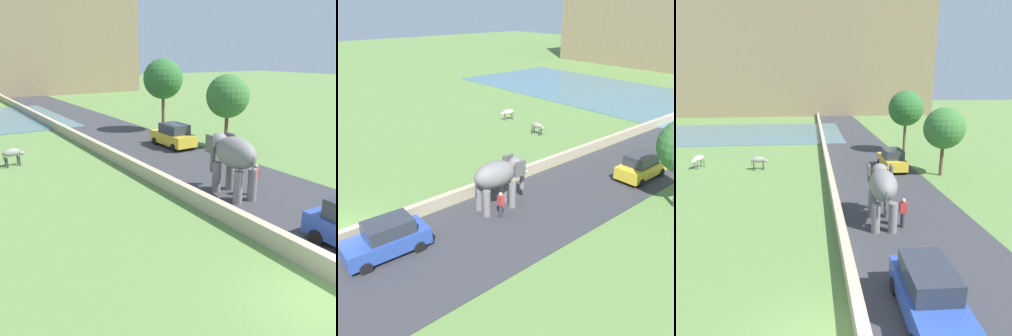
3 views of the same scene
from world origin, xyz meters
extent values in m
plane|color=#608442|center=(0.00, 0.00, 0.00)|extent=(220.00, 220.00, 0.00)
cube|color=#38383D|center=(5.00, 20.00, 0.03)|extent=(7.00, 120.00, 0.06)
cube|color=tan|center=(1.20, 18.00, 0.38)|extent=(0.40, 110.00, 0.75)
ellipsoid|color=slate|center=(3.42, 7.70, 2.24)|extent=(1.65, 2.82, 1.50)
cylinder|color=slate|center=(3.09, 8.62, 0.80)|extent=(0.44, 0.44, 1.60)
cylinder|color=slate|center=(3.93, 8.54, 0.80)|extent=(0.44, 0.44, 1.60)
cylinder|color=slate|center=(2.92, 6.87, 0.80)|extent=(0.44, 0.44, 1.60)
cylinder|color=slate|center=(3.76, 6.79, 0.80)|extent=(0.44, 0.44, 1.60)
ellipsoid|color=slate|center=(3.56, 9.12, 2.42)|extent=(1.08, 0.99, 1.10)
cube|color=#575454|center=(2.95, 9.04, 2.46)|extent=(0.19, 0.71, 0.90)
cube|color=#575454|center=(4.14, 8.92, 2.46)|extent=(0.19, 0.71, 0.90)
cylinder|color=slate|center=(3.60, 9.59, 1.54)|extent=(0.28, 0.28, 1.50)
cone|color=silver|center=(3.38, 9.54, 1.99)|extent=(0.17, 0.57, 0.17)
cone|color=silver|center=(3.82, 9.50, 1.99)|extent=(0.17, 0.57, 0.17)
cylinder|color=#575454|center=(3.30, 6.39, 1.89)|extent=(0.08, 0.08, 0.90)
cylinder|color=#33333D|center=(4.40, 7.26, 0.42)|extent=(0.22, 0.22, 0.85)
cube|color=#B73333|center=(4.40, 7.26, 1.13)|extent=(0.36, 0.22, 0.56)
sphere|color=tan|center=(4.40, 7.26, 1.52)|extent=(0.22, 0.22, 0.22)
cube|color=gold|center=(6.58, 17.98, 0.70)|extent=(1.71, 4.00, 0.80)
cube|color=#2D333D|center=(6.58, 17.78, 1.45)|extent=(1.45, 2.20, 0.70)
cylinder|color=black|center=(5.77, 19.28, 0.30)|extent=(0.18, 0.60, 0.60)
cylinder|color=black|center=(7.38, 19.28, 0.30)|extent=(0.18, 0.60, 0.60)
cylinder|color=black|center=(5.77, 16.68, 0.30)|extent=(0.18, 0.60, 0.60)
cylinder|color=black|center=(7.38, 16.68, 0.30)|extent=(0.18, 0.60, 0.60)
cylinder|color=black|center=(2.67, 2.34, 0.30)|extent=(0.20, 0.61, 0.60)
ellipsoid|color=gray|center=(-4.67, 19.05, 0.90)|extent=(1.16, 0.64, 0.50)
cylinder|color=#373533|center=(-4.32, 19.27, 0.33)|extent=(0.10, 0.10, 0.65)
cylinder|color=#373533|center=(-4.26, 18.97, 0.33)|extent=(0.10, 0.10, 0.65)
cylinder|color=#373533|center=(-5.07, 19.13, 0.33)|extent=(0.10, 0.10, 0.65)
cylinder|color=#373533|center=(-5.01, 18.83, 0.33)|extent=(0.10, 0.10, 0.65)
ellipsoid|color=gray|center=(-4.04, 19.17, 0.75)|extent=(0.44, 0.31, 0.26)
cone|color=beige|center=(-4.06, 19.26, 0.92)|extent=(0.04, 0.04, 0.12)
cone|color=beige|center=(-4.03, 19.08, 0.92)|extent=(0.04, 0.04, 0.12)
cylinder|color=#373533|center=(-5.19, 18.95, 0.70)|extent=(0.04, 0.04, 0.45)
cylinder|color=brown|center=(10.06, 15.99, 1.33)|extent=(0.28, 0.28, 2.66)
sphere|color=#387033|center=(10.06, 15.99, 3.78)|extent=(3.18, 3.18, 3.18)
cylinder|color=brown|center=(9.36, 23.84, 1.70)|extent=(0.28, 0.28, 3.40)
sphere|color=#2D662D|center=(9.36, 23.84, 4.63)|extent=(3.51, 3.51, 3.51)
camera|label=1|loc=(-8.71, -5.37, 6.78)|focal=40.63mm
camera|label=2|loc=(18.34, -4.22, 11.06)|focal=39.98mm
camera|label=3|loc=(-0.07, -6.88, 7.33)|focal=33.18mm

